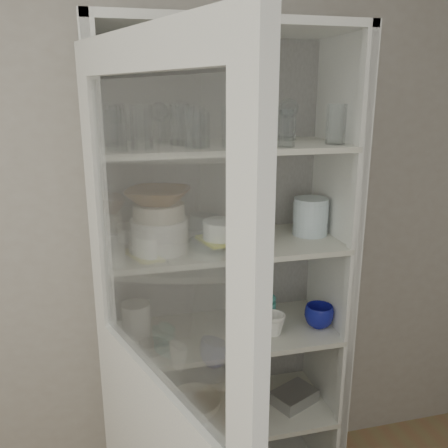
{
  "coord_description": "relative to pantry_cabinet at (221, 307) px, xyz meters",
  "views": [
    {
      "loc": [
        -0.25,
        -0.52,
        1.86
      ],
      "look_at": [
        0.2,
        1.27,
        1.34
      ],
      "focal_mm": 38.0,
      "sensor_mm": 36.0,
      "label": 1
    }
  ],
  "objects": [
    {
      "name": "wall_back",
      "position": [
        -0.2,
        0.16,
        0.36
      ],
      "size": [
        3.6,
        0.02,
        2.6
      ],
      "primitive_type": "cube",
      "color": "#A79E91",
      "rests_on": "ground"
    },
    {
      "name": "pantry_cabinet",
      "position": [
        0.0,
        0.0,
        0.0
      ],
      "size": [
        1.0,
        0.45,
        2.1
      ],
      "color": "silver",
      "rests_on": "floor"
    },
    {
      "name": "cupboard_door",
      "position": [
        -0.35,
        -0.71,
        -0.07
      ],
      "size": [
        0.34,
        0.86,
        2.0
      ],
      "rotation": [
        0.0,
        0.0,
        -1.23
      ],
      "color": "silver",
      "rests_on": "floor"
    },
    {
      "name": "tumbler_0",
      "position": [
        -0.41,
        -0.22,
        0.79
      ],
      "size": [
        0.09,
        0.09,
        0.14
      ],
      "primitive_type": "cylinder",
      "rotation": [
        0.0,
        0.0,
        0.42
      ],
      "color": "silver",
      "rests_on": "shelf_glass"
    },
    {
      "name": "tumbler_1",
      "position": [
        -0.32,
        -0.17,
        0.8
      ],
      "size": [
        0.08,
        0.08,
        0.15
      ],
      "primitive_type": "cylinder",
      "rotation": [
        0.0,
        0.0,
        -0.09
      ],
      "color": "silver",
      "rests_on": "shelf_glass"
    },
    {
      "name": "tumbler_2",
      "position": [
        -0.14,
        -0.18,
        0.79
      ],
      "size": [
        0.1,
        0.1,
        0.14
      ],
      "primitive_type": "cylinder",
      "rotation": [
        0.0,
        0.0,
        0.41
      ],
      "color": "silver",
      "rests_on": "shelf_glass"
    },
    {
      "name": "tumbler_3",
      "position": [
        -0.11,
        -0.19,
        0.78
      ],
      "size": [
        0.08,
        0.08,
        0.13
      ],
      "primitive_type": "cylinder",
      "rotation": [
        0.0,
        0.0,
        0.34
      ],
      "color": "silver",
      "rests_on": "shelf_glass"
    },
    {
      "name": "tumbler_4",
      "position": [
        -0.01,
        -0.2,
        0.79
      ],
      "size": [
        0.07,
        0.07,
        0.15
      ],
      "primitive_type": "cylinder",
      "rotation": [
        0.0,
        0.0,
        -0.0
      ],
      "color": "silver",
      "rests_on": "shelf_glass"
    },
    {
      "name": "tumbler_5",
      "position": [
        0.2,
        -0.21,
        0.79
      ],
      "size": [
        0.07,
        0.07,
        0.13
      ],
      "primitive_type": "cylinder",
      "rotation": [
        0.0,
        0.0,
        -0.09
      ],
      "color": "silver",
      "rests_on": "shelf_glass"
    },
    {
      "name": "tumbler_6",
      "position": [
        0.41,
        -0.18,
        0.8
      ],
      "size": [
        0.09,
        0.09,
        0.15
      ],
      "primitive_type": "cylinder",
      "rotation": [
        0.0,
        0.0,
        -0.14
      ],
      "color": "silver",
      "rests_on": "shelf_glass"
    },
    {
      "name": "tumbler_7",
      "position": [
        -0.41,
        -0.07,
        0.8
      ],
      "size": [
        0.08,
        0.08,
        0.16
      ],
      "primitive_type": "cylinder",
      "rotation": [
        0.0,
        0.0,
        -0.07
      ],
      "color": "silver",
      "rests_on": "shelf_glass"
    },
    {
      "name": "tumbler_8",
      "position": [
        -0.17,
        -0.07,
        0.8
      ],
      "size": [
        0.1,
        0.1,
        0.15
      ],
      "primitive_type": "cylinder",
      "rotation": [
        0.0,
        0.0,
        -0.33
      ],
      "color": "silver",
      "rests_on": "shelf_glass"
    },
    {
      "name": "tumbler_9",
      "position": [
        -0.15,
        -0.08,
        0.79
      ],
      "size": [
        0.09,
        0.09,
        0.14
      ],
      "primitive_type": "cylinder",
      "rotation": [
        0.0,
        0.0,
        0.29
      ],
      "color": "silver",
      "rests_on": "shelf_glass"
    },
    {
      "name": "tumbler_10",
      "position": [
        0.14,
        -0.08,
        0.8
      ],
      "size": [
        0.09,
        0.09,
        0.15
      ],
      "primitive_type": "cylinder",
      "rotation": [
        0.0,
        0.0,
        0.2
      ],
      "color": "silver",
      "rests_on": "shelf_glass"
    },
    {
      "name": "goblet_0",
      "position": [
        -0.4,
        0.01,
        0.8
      ],
      "size": [
        0.07,
        0.07,
        0.16
      ],
      "primitive_type": null,
      "color": "silver",
      "rests_on": "shelf_glass"
    },
    {
      "name": "goblet_1",
      "position": [
        -0.23,
        0.04,
        0.81
      ],
      "size": [
        0.08,
        0.08,
        0.17
      ],
      "primitive_type": null,
      "color": "silver",
      "rests_on": "shelf_glass"
    },
    {
      "name": "goblet_2",
      "position": [
        0.29,
        0.02,
        0.81
      ],
      "size": [
        0.08,
        0.08,
        0.18
      ],
      "primitive_type": null,
      "color": "silver",
      "rests_on": "shelf_glass"
    },
    {
      "name": "goblet_3",
      "position": [
        0.22,
        0.05,
        0.8
      ],
      "size": [
        0.07,
        0.07,
        0.16
      ],
      "primitive_type": null,
      "color": "silver",
      "rests_on": "shelf_glass"
    },
    {
      "name": "plate_stack_front",
      "position": [
        -0.27,
        -0.1,
        0.38
      ],
      "size": [
        0.22,
        0.22,
        0.13
      ],
      "primitive_type": "cylinder",
      "color": "white",
      "rests_on": "shelf_plates"
    },
    {
      "name": "plate_stack_back",
      "position": [
        -0.33,
        0.08,
        0.35
      ],
      "size": [
        0.19,
        0.19,
        0.06
      ],
      "primitive_type": "cylinder",
      "color": "white",
      "rests_on": "shelf_plates"
    },
    {
      "name": "cream_bowl",
      "position": [
        -0.27,
        -0.1,
        0.48
      ],
      "size": [
        0.25,
        0.25,
        0.06
      ],
      "primitive_type": "cylinder",
      "rotation": [
        0.0,
        0.0,
        -0.38
      ],
      "color": "beige",
      "rests_on": "plate_stack_front"
    },
    {
      "name": "terracotta_bowl",
      "position": [
        -0.27,
        -0.1,
        0.54
      ],
      "size": [
        0.31,
        0.31,
        0.06
      ],
      "primitive_type": "imported",
      "rotation": [
        0.0,
        0.0,
        -0.41
      ],
      "color": "brown",
      "rests_on": "cream_bowl"
    },
    {
      "name": "glass_platter",
      "position": [
        -0.01,
        -0.1,
        0.33
      ],
      "size": [
        0.36,
        0.36,
        0.02
      ],
      "primitive_type": "cylinder",
      "rotation": [
        0.0,
        0.0,
        -0.34
      ],
      "color": "silver",
      "rests_on": "shelf_plates"
    },
    {
      "name": "yellow_trivet",
      "position": [
        -0.01,
        -0.1,
        0.34
      ],
      "size": [
        0.21,
        0.21,
        0.01
      ],
      "primitive_type": "cube",
      "rotation": [
        0.0,
        0.0,
        0.24
      ],
      "color": "yellow",
      "rests_on": "glass_platter"
    },
    {
      "name": "white_ramekin",
      "position": [
        -0.01,
        -0.1,
        0.38
      ],
      "size": [
        0.18,
        0.18,
        0.07
      ],
      "primitive_type": "cylinder",
      "rotation": [
        0.0,
        0.0,
        -0.13
      ],
      "color": "white",
      "rests_on": "yellow_trivet"
    },
    {
      "name": "grey_bowl_stack",
      "position": [
        0.39,
        -0.05,
        0.4
      ],
      "size": [
        0.15,
        0.15,
        0.16
      ],
      "primitive_type": "cylinder",
      "color": "silver",
      "rests_on": "shelf_plates"
    },
    {
      "name": "mug_blue",
      "position": [
        0.41,
        -0.14,
        -0.03
      ],
      "size": [
        0.17,
        0.17,
        0.1
      ],
      "primitive_type": "imported",
      "rotation": [
        0.0,
        0.0,
        -0.41
      ],
      "color": "navy",
      "rests_on": "shelf_mugs"
    },
    {
      "name": "mug_teal",
      "position": [
        0.17,
        -0.01,
        -0.03
      ],
      "size": [
        0.11,
        0.11,
        0.09
      ],
      "primitive_type": "imported",
      "rotation": [
        0.0,
        0.0,
        -0.04
      ],
      "color": "teal",
      "rests_on": "shelf_mugs"
    },
    {
      "name": "mug_white",
      "position": [
        0.19,
        -0.15,
        -0.03
      ],
      "size": [
        0.12,
        0.12,
        0.09
      ],
      "primitive_type": "imported",
      "rotation": [
        0.0,
        0.0,
        0.18
      ],
      "color": "white",
      "rests_on": "shelf_mugs"
    },
    {
      "name": "teal_jar",
      "position": [
        0.2,
        -0.03,
        -0.02
      ],
      "size": [
        0.09,
        0.09,
        0.11
      ],
      "color": "teal",
      "rests_on": "shelf_mugs"
    },
    {
      "name": "measuring_cups",
      "position": [
        -0.32,
        -0.16,
        -0.06
      ],
      "size": [
        0.1,
        0.1,
        0.04
      ],
      "primitive_type": "cylinder",
      "color": "#B9B9B9",
      "rests_on": "shelf_mugs"
    },
    {
      "name": "white_canister",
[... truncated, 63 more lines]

